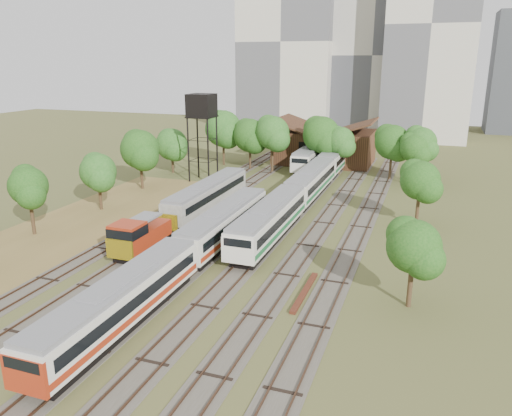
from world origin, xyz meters
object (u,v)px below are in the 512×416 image
at_px(railcar_red_set, 183,255).
at_px(railcar_green_set, 311,182).
at_px(water_tower, 202,108).
at_px(shunter_locomotive, 139,237).

height_order(railcar_red_set, railcar_green_set, railcar_green_set).
relative_size(railcar_red_set, water_tower, 2.77).
bearing_deg(railcar_green_set, railcar_red_set, -98.14).
bearing_deg(shunter_locomotive, railcar_green_set, 68.19).
relative_size(railcar_green_set, shunter_locomotive, 6.43).
height_order(railcar_red_set, shunter_locomotive, shunter_locomotive).
xyz_separation_m(railcar_red_set, shunter_locomotive, (-6.00, 2.97, -0.13)).
distance_m(railcar_green_set, shunter_locomotive, 26.92).
bearing_deg(water_tower, railcar_green_set, -11.19).
distance_m(railcar_red_set, shunter_locomotive, 6.70).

